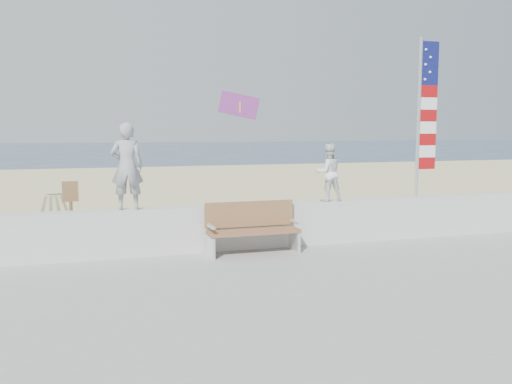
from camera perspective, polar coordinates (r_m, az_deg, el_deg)
ground at (r=9.28m, az=2.21°, el=-9.57°), size 220.00×220.00×0.00m
sand at (r=17.83m, az=-7.64°, el=-1.70°), size 90.00×40.00×0.08m
boardwalk at (r=5.87m, az=16.31°, el=-18.35°), size 50.00×12.40×0.10m
seawall at (r=10.99m, az=-1.31°, el=-3.65°), size 30.00×0.35×0.90m
adult at (r=10.44m, az=-13.43°, el=2.64°), size 0.65×0.48×1.64m
child at (r=11.52m, az=7.62°, el=2.05°), size 0.60×0.48×1.21m
bench at (r=10.57m, az=-0.41°, el=-3.74°), size 1.80×0.57×1.00m
flag at (r=12.64m, az=17.24°, el=8.14°), size 0.50×0.08×3.50m
parafoil_kite at (r=13.03m, az=-1.72°, el=9.08°), size 1.03×0.47×0.68m
sign at (r=11.73m, az=-18.90°, el=-1.81°), size 0.32×0.07×1.46m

